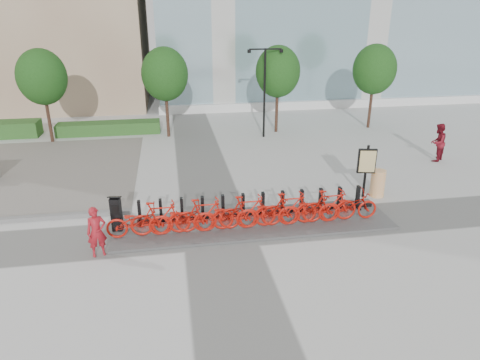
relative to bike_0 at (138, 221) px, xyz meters
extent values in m
plane|color=#B0B1AD|center=(2.60, 0.05, -0.61)|extent=(120.00, 120.00, 0.00)
cube|color=#225D1E|center=(-2.40, 13.25, -0.26)|extent=(6.00, 1.20, 0.70)
cylinder|color=brown|center=(-5.40, 12.05, 0.89)|extent=(0.18, 0.18, 3.00)
ellipsoid|color=#13370F|center=(-5.40, 12.05, 2.99)|extent=(2.60, 2.60, 2.99)
cylinder|color=brown|center=(1.10, 12.05, 0.89)|extent=(0.18, 0.18, 3.00)
ellipsoid|color=#13370F|center=(1.10, 12.05, 2.99)|extent=(2.60, 2.60, 2.99)
cylinder|color=brown|center=(7.60, 12.05, 0.89)|extent=(0.18, 0.18, 3.00)
ellipsoid|color=#13370F|center=(7.60, 12.05, 2.99)|extent=(2.60, 2.60, 2.99)
cylinder|color=brown|center=(13.60, 12.05, 0.89)|extent=(0.18, 0.18, 3.00)
ellipsoid|color=#13370F|center=(13.60, 12.05, 2.99)|extent=(2.60, 2.60, 2.99)
cylinder|color=black|center=(6.60, 11.05, 1.89)|extent=(0.12, 0.12, 5.00)
cube|color=black|center=(6.15, 11.05, 4.34)|extent=(0.90, 0.08, 0.08)
cube|color=black|center=(7.05, 11.05, 4.34)|extent=(0.90, 0.08, 0.08)
cylinder|color=black|center=(5.70, 11.05, 4.24)|extent=(0.20, 0.20, 0.18)
cylinder|color=black|center=(7.50, 11.05, 4.24)|extent=(0.20, 0.20, 0.18)
cube|color=#4E4E4E|center=(3.90, 0.35, -0.57)|extent=(9.60, 2.40, 0.08)
imported|color=#B8160B|center=(0.00, 0.00, 0.00)|extent=(2.01, 0.70, 1.06)
imported|color=#B8160B|center=(0.72, 0.00, 0.06)|extent=(1.95, 0.55, 1.17)
imported|color=#B8160B|center=(1.44, 0.00, 0.00)|extent=(2.01, 0.70, 1.06)
imported|color=#B8160B|center=(2.16, 0.00, 0.06)|extent=(1.95, 0.55, 1.17)
imported|color=#B8160B|center=(2.88, 0.00, 0.00)|extent=(2.01, 0.70, 1.06)
imported|color=#B8160B|center=(3.60, 0.00, 0.06)|extent=(1.95, 0.55, 1.17)
imported|color=#B8160B|center=(4.32, 0.00, 0.00)|extent=(2.01, 0.70, 1.06)
imported|color=#B8160B|center=(5.04, 0.00, 0.06)|extent=(1.95, 0.55, 1.17)
imported|color=#B8160B|center=(5.76, 0.00, 0.00)|extent=(2.01, 0.70, 1.06)
imported|color=#B8160B|center=(6.48, 0.00, 0.06)|extent=(1.95, 0.55, 1.17)
imported|color=#B8160B|center=(7.20, 0.00, 0.00)|extent=(2.01, 0.70, 1.06)
cube|color=black|center=(-0.72, 0.55, 0.05)|extent=(0.37, 0.33, 1.16)
cube|color=black|center=(-0.72, 0.55, 0.67)|extent=(0.44, 0.39, 0.15)
cube|color=black|center=(-0.72, 0.40, 0.28)|extent=(0.23, 0.06, 0.33)
imported|color=maroon|center=(-1.14, -0.85, 0.18)|extent=(0.66, 0.53, 1.58)
imported|color=maroon|center=(14.03, 5.47, 0.33)|extent=(1.15, 1.12, 1.87)
cylinder|color=orange|center=(9.22, 1.93, -0.07)|extent=(0.74, 0.74, 1.09)
cylinder|color=black|center=(8.63, 1.90, 0.47)|extent=(0.10, 0.10, 2.16)
cube|color=black|center=(8.63, 1.90, 0.91)|extent=(0.71, 0.23, 0.98)
cube|color=#D1BA75|center=(8.63, 1.84, 0.91)|extent=(0.60, 0.14, 0.86)
camera|label=1|loc=(1.22, -12.66, 6.35)|focal=32.00mm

